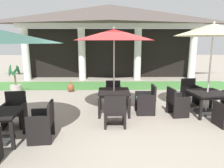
% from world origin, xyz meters
% --- Properties ---
extents(ground_plane, '(60.00, 60.00, 0.00)m').
position_xyz_m(ground_plane, '(0.00, 0.00, 0.00)').
color(ground_plane, '#9E9384').
extents(background_pavilion, '(10.98, 2.91, 4.27)m').
position_xyz_m(background_pavilion, '(0.00, 7.17, 3.35)').
color(background_pavilion, white).
rests_on(background_pavilion, ground).
extents(lawn_strip, '(12.78, 2.07, 0.01)m').
position_xyz_m(lawn_strip, '(0.00, 5.37, 0.00)').
color(lawn_strip, '#47843D').
rests_on(lawn_strip, ground).
extents(patio_table_near_foreground, '(0.96, 0.96, 0.74)m').
position_xyz_m(patio_table_near_foreground, '(0.08, 1.14, 0.64)').
color(patio_table_near_foreground, black).
rests_on(patio_table_near_foreground, ground).
extents(patio_umbrella_near_foreground, '(2.39, 2.39, 2.65)m').
position_xyz_m(patio_umbrella_near_foreground, '(0.08, 1.14, 2.41)').
color(patio_umbrella_near_foreground, '#2D2D2D').
rests_on(patio_umbrella_near_foreground, ground).
extents(patio_chair_near_foreground_east, '(0.57, 0.55, 0.90)m').
position_xyz_m(patio_chair_near_foreground_east, '(1.09, 1.14, 0.41)').
color(patio_chair_near_foreground_east, black).
rests_on(patio_chair_near_foreground_east, ground).
extents(patio_chair_near_foreground_south, '(0.58, 0.53, 0.88)m').
position_xyz_m(patio_chair_near_foreground_south, '(0.08, 0.12, 0.40)').
color(patio_chair_near_foreground_south, black).
rests_on(patio_chair_near_foreground_south, ground).
extents(patio_chair_near_foreground_north, '(0.54, 0.51, 0.83)m').
position_xyz_m(patio_chair_near_foreground_north, '(0.08, 2.15, 0.41)').
color(patio_chair_near_foreground_north, black).
rests_on(patio_chair_near_foreground_north, ground).
extents(patio_chair_mid_left_east, '(0.58, 0.64, 0.89)m').
position_xyz_m(patio_chair_mid_left_east, '(-1.61, -0.61, 0.42)').
color(patio_chair_mid_left_east, black).
rests_on(patio_chair_mid_left_east, ground).
extents(patio_chair_mid_left_north, '(0.61, 0.63, 0.90)m').
position_xyz_m(patio_chair_mid_left_north, '(-2.62, 0.22, 0.40)').
color(patio_chair_mid_left_north, black).
rests_on(patio_chair_mid_left_north, ground).
extents(patio_table_mid_right, '(1.15, 1.15, 0.71)m').
position_xyz_m(patio_table_mid_right, '(2.98, 1.06, 0.62)').
color(patio_table_mid_right, black).
rests_on(patio_table_mid_right, ground).
extents(patio_umbrella_mid_right, '(2.27, 2.27, 2.81)m').
position_xyz_m(patio_umbrella_mid_right, '(2.98, 1.06, 2.53)').
color(patio_umbrella_mid_right, '#2D2D2D').
rests_on(patio_umbrella_mid_right, ground).
extents(patio_chair_mid_right_north, '(0.62, 0.61, 0.92)m').
position_xyz_m(patio_chair_mid_right_north, '(2.85, 2.05, 0.42)').
color(patio_chair_mid_right_north, black).
rests_on(patio_chair_mid_right_north, ground).
extents(patio_chair_mid_right_west, '(0.57, 0.64, 0.86)m').
position_xyz_m(patio_chair_mid_right_west, '(1.99, 0.94, 0.41)').
color(patio_chair_mid_right_west, black).
rests_on(patio_chair_mid_right_west, ground).
extents(potted_palm_left_edge, '(0.50, 0.49, 1.28)m').
position_xyz_m(potted_palm_left_edge, '(-4.12, 3.74, 0.35)').
color(potted_palm_left_edge, '#B2AD9E').
rests_on(potted_palm_left_edge, ground).
extents(terracotta_urn, '(0.31, 0.31, 0.46)m').
position_xyz_m(terracotta_urn, '(-1.80, 4.06, 0.19)').
color(terracotta_urn, brown).
rests_on(terracotta_urn, ground).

